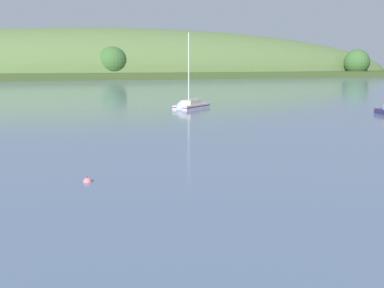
# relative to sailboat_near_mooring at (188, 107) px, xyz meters

# --- Properties ---
(far_shoreline_hill) EXTENTS (454.43, 131.56, 55.28)m
(far_shoreline_hill) POSITION_rel_sailboat_near_mooring_xyz_m (9.72, 196.61, -0.17)
(far_shoreline_hill) COLOR #3C4E24
(far_shoreline_hill) RESTS_ON ground
(sailboat_near_mooring) EXTENTS (8.28, 8.46, 14.08)m
(sailboat_near_mooring) POSITION_rel_sailboat_near_mooring_xyz_m (0.00, 0.00, 0.00)
(sailboat_near_mooring) COLOR #ADB2BC
(sailboat_near_mooring) RESTS_ON ground
(mooring_buoy_foreground) EXTENTS (0.60, 0.60, 0.68)m
(mooring_buoy_foreground) POSITION_rel_sailboat_near_mooring_xyz_m (-17.82, -48.01, -0.30)
(mooring_buoy_foreground) COLOR #E06675
(mooring_buoy_foreground) RESTS_ON ground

